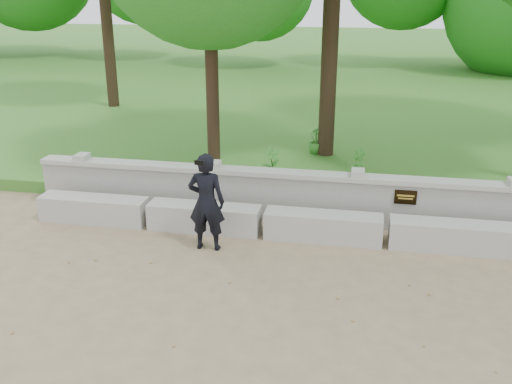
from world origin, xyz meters
TOP-DOWN VIEW (x-y plane):
  - ground at (0.00, 0.00)m, footprint 80.00×80.00m
  - lawn at (0.00, 14.00)m, footprint 40.00×22.00m
  - concrete_bench at (0.00, 1.90)m, footprint 11.90×0.45m
  - parapet_wall at (0.00, 2.60)m, footprint 12.50×0.35m
  - man_main at (-2.76, 1.23)m, footprint 0.58×0.52m
  - shrub_a at (-2.20, 4.04)m, footprint 0.42×0.41m
  - shrub_b at (-0.52, 4.43)m, footprint 0.34×0.39m
  - shrub_d at (-1.50, 6.04)m, footprint 0.42×0.44m

SIDE VIEW (x-z plane):
  - ground at x=0.00m, z-range 0.00..0.00m
  - lawn at x=0.00m, z-range 0.00..0.25m
  - concrete_bench at x=0.00m, z-range 0.00..0.45m
  - parapet_wall at x=0.00m, z-range 0.01..0.91m
  - shrub_b at x=-0.52m, z-range 0.25..0.84m
  - shrub_d at x=-1.50m, z-range 0.25..0.89m
  - shrub_a at x=-2.20m, z-range 0.25..0.91m
  - man_main at x=-2.76m, z-range 0.00..1.56m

